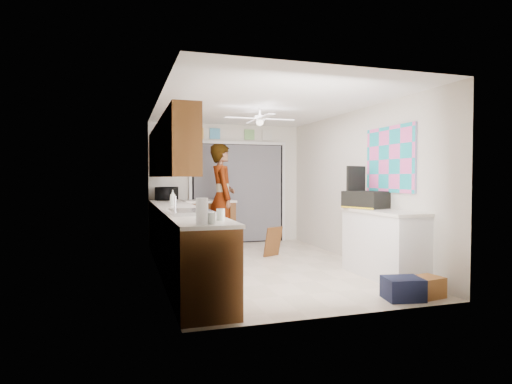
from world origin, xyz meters
TOP-DOWN VIEW (x-y plane):
  - floor at (0.00, 0.00)m, footprint 5.00×5.00m
  - ceiling at (0.00, 0.00)m, footprint 5.00×5.00m
  - wall_back at (0.00, 2.50)m, footprint 3.20×0.00m
  - wall_front at (0.00, -2.50)m, footprint 3.20×0.00m
  - wall_left at (-1.60, 0.00)m, footprint 0.00×5.00m
  - wall_right at (1.60, 0.00)m, footprint 0.00×5.00m
  - left_base_cabinets at (-1.30, 0.00)m, footprint 0.60×4.80m
  - left_countertop at (-1.29, 0.00)m, footprint 0.62×4.80m
  - upper_cabinets at (-1.44, 0.20)m, footprint 0.32×4.00m
  - sink_basin at (-1.29, -1.00)m, footprint 0.50×0.76m
  - faucet at (-1.48, -1.00)m, footprint 0.03×0.03m
  - peninsula_base at (-0.50, 2.00)m, footprint 1.00×0.60m
  - peninsula_top at (-0.50, 2.00)m, footprint 1.04×0.64m
  - back_opening_recess at (0.25, 2.47)m, footprint 2.00×0.06m
  - curtain_panel at (0.25, 2.43)m, footprint 1.90×0.03m
  - door_trim_left at (-0.77, 2.44)m, footprint 0.06×0.04m
  - door_trim_right at (1.27, 2.44)m, footprint 0.06×0.04m
  - door_trim_head at (0.25, 2.44)m, footprint 2.10×0.04m
  - header_frame_0 at (-0.60, 2.47)m, footprint 0.22×0.02m
  - header_frame_1 at (-0.25, 2.47)m, footprint 0.22×0.02m
  - header_frame_3 at (0.50, 2.47)m, footprint 0.22×0.02m
  - header_frame_4 at (0.90, 2.47)m, footprint 0.22×0.02m
  - route66_sign at (-0.95, 2.47)m, footprint 0.22×0.02m
  - right_counter_base at (1.35, -1.20)m, footprint 0.50×1.40m
  - right_counter_top at (1.34, -1.20)m, footprint 0.54×1.44m
  - abstract_painting at (1.58, -1.00)m, footprint 0.03×1.15m
  - ceiling_fan at (0.00, 0.20)m, footprint 1.14×1.14m
  - microwave at (-1.26, 2.25)m, footprint 0.49×0.56m
  - soap_bottle at (-1.34, 0.49)m, footprint 0.11×0.11m
  - cup at (-1.23, -1.91)m, footprint 0.15×0.15m
  - jar_a at (-1.11, -1.92)m, footprint 0.12×0.12m
  - jar_b at (-1.28, -2.25)m, footprint 0.08×0.08m
  - paper_towel_roll at (-1.37, -2.25)m, footprint 0.14×0.14m
  - suitcase at (1.32, -0.81)m, footprint 0.62×0.70m
  - suitcase_rim at (1.32, -0.81)m, footprint 0.62×0.70m
  - suitcase_lid at (1.32, -0.52)m, footprint 0.40×0.18m
  - cardboard_box at (1.25, -2.20)m, footprint 0.42×0.34m
  - navy_crate at (0.94, -2.20)m, footprint 0.47×0.41m
  - cabinet_door_panel at (0.41, 0.72)m, footprint 0.38×0.27m
  - man at (-0.31, 1.55)m, footprint 0.53×0.76m
  - dog at (-0.28, 0.99)m, footprint 0.32×0.54m

SIDE VIEW (x-z plane):
  - floor at x=0.00m, z-range 0.00..0.00m
  - cardboard_box at x=1.25m, z-range 0.00..0.24m
  - navy_crate at x=0.94m, z-range 0.00..0.25m
  - dog at x=-0.28m, z-range 0.00..0.40m
  - cabinet_door_panel at x=0.41m, z-range 0.00..0.53m
  - left_base_cabinets at x=-1.30m, z-range 0.00..0.90m
  - peninsula_base at x=-0.50m, z-range 0.00..0.90m
  - right_counter_base at x=1.35m, z-range 0.00..0.90m
  - left_countertop at x=-1.29m, z-range 0.90..0.94m
  - peninsula_top at x=-0.50m, z-range 0.90..0.94m
  - right_counter_top at x=1.34m, z-range 0.90..0.94m
  - suitcase_rim at x=1.32m, z-range 0.94..0.96m
  - sink_basin at x=-1.29m, z-range 0.92..0.98m
  - cup at x=-1.23m, z-range 0.94..1.04m
  - jar_b at x=-1.28m, z-range 0.94..1.05m
  - jar_a at x=-1.11m, z-range 0.94..1.06m
  - man at x=-0.31m, z-range 0.00..2.02m
  - faucet at x=-1.48m, z-range 0.94..1.16m
  - back_opening_recess at x=0.25m, z-range 0.00..2.10m
  - door_trim_left at x=-0.77m, z-range 0.00..2.10m
  - door_trim_right at x=1.27m, z-range 0.00..2.10m
  - curtain_panel at x=0.25m, z-range 0.03..2.08m
  - suitcase at x=1.32m, z-range 0.94..1.19m
  - paper_towel_roll at x=-1.37m, z-range 0.94..1.20m
  - soap_bottle at x=-1.34m, z-range 0.94..1.20m
  - microwave at x=-1.26m, z-range 0.94..1.20m
  - wall_back at x=0.00m, z-range -0.35..2.85m
  - wall_front at x=0.00m, z-range -0.35..2.85m
  - wall_left at x=-1.60m, z-range -1.25..3.75m
  - wall_right at x=1.60m, z-range -1.25..3.75m
  - suitcase_lid at x=1.32m, z-range 1.06..1.56m
  - abstract_painting at x=1.58m, z-range 1.17..2.12m
  - upper_cabinets at x=-1.44m, z-range 1.40..2.20m
  - door_trim_head at x=0.25m, z-range 2.09..2.15m
  - header_frame_0 at x=-0.60m, z-range 2.19..2.41m
  - header_frame_1 at x=-0.25m, z-range 2.19..2.41m
  - header_frame_3 at x=0.50m, z-range 2.19..2.41m
  - header_frame_4 at x=0.90m, z-range 2.19..2.41m
  - route66_sign at x=-0.95m, z-range 2.17..2.43m
  - ceiling_fan at x=0.00m, z-range 2.20..2.44m
  - ceiling at x=0.00m, z-range 2.50..2.50m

